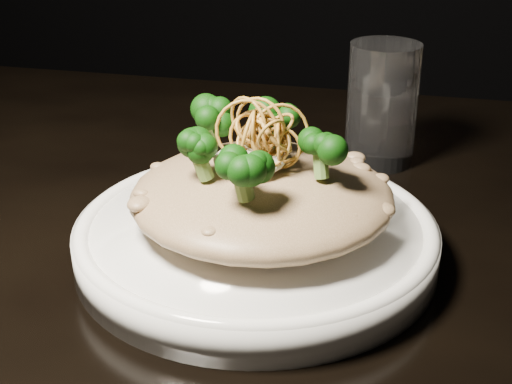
# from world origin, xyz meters

# --- Properties ---
(table) EXTENTS (1.10, 0.80, 0.75)m
(table) POSITION_xyz_m (0.00, 0.00, 0.67)
(table) COLOR black
(table) RESTS_ON ground
(plate) EXTENTS (0.28, 0.28, 0.03)m
(plate) POSITION_xyz_m (-0.01, -0.05, 0.76)
(plate) COLOR white
(plate) RESTS_ON table
(risotto) EXTENTS (0.20, 0.20, 0.04)m
(risotto) POSITION_xyz_m (-0.01, -0.05, 0.80)
(risotto) COLOR brown
(risotto) RESTS_ON plate
(broccoli) EXTENTS (0.12, 0.12, 0.04)m
(broccoli) POSITION_xyz_m (-0.01, -0.05, 0.84)
(broccoli) COLOR black
(broccoli) RESTS_ON risotto
(cheese) EXTENTS (0.05, 0.05, 0.02)m
(cheese) POSITION_xyz_m (-0.02, -0.05, 0.83)
(cheese) COLOR white
(cheese) RESTS_ON risotto
(shallots) EXTENTS (0.05, 0.05, 0.03)m
(shallots) POSITION_xyz_m (-0.01, -0.05, 0.85)
(shallots) COLOR brown
(shallots) RESTS_ON cheese
(drinking_glass) EXTENTS (0.08, 0.08, 0.12)m
(drinking_glass) POSITION_xyz_m (0.07, 0.16, 0.81)
(drinking_glass) COLOR silver
(drinking_glass) RESTS_ON table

